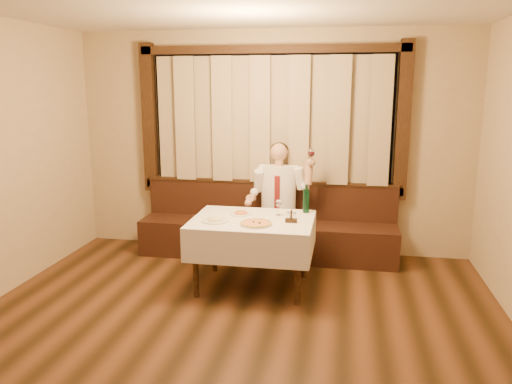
% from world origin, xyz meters
% --- Properties ---
extents(room, '(5.01, 6.01, 2.81)m').
position_xyz_m(room, '(-0.00, 0.97, 1.50)').
color(room, black).
rests_on(room, ground).
extents(banquette, '(3.20, 0.61, 0.94)m').
position_xyz_m(banquette, '(0.00, 2.72, 0.31)').
color(banquette, black).
rests_on(banquette, ground).
extents(dining_table, '(1.27, 0.97, 0.76)m').
position_xyz_m(dining_table, '(0.00, 1.70, 0.65)').
color(dining_table, black).
rests_on(dining_table, ground).
extents(pizza, '(0.33, 0.33, 0.04)m').
position_xyz_m(pizza, '(0.08, 1.47, 0.77)').
color(pizza, white).
rests_on(pizza, dining_table).
extents(pasta_red, '(0.24, 0.24, 0.08)m').
position_xyz_m(pasta_red, '(-0.15, 1.84, 0.79)').
color(pasta_red, white).
rests_on(pasta_red, dining_table).
extents(pasta_cream, '(0.27, 0.27, 0.09)m').
position_xyz_m(pasta_cream, '(-0.36, 1.52, 0.79)').
color(pasta_cream, white).
rests_on(pasta_cream, dining_table).
extents(green_bottle, '(0.07, 0.07, 0.32)m').
position_xyz_m(green_bottle, '(0.53, 2.06, 0.89)').
color(green_bottle, '#0E4224').
rests_on(green_bottle, dining_table).
extents(table_wine_glass, '(0.07, 0.07, 0.18)m').
position_xyz_m(table_wine_glass, '(0.25, 1.88, 0.89)').
color(table_wine_glass, white).
rests_on(table_wine_glass, dining_table).
extents(cruet_caddy, '(0.12, 0.06, 0.13)m').
position_xyz_m(cruet_caddy, '(0.41, 1.63, 0.80)').
color(cruet_caddy, black).
rests_on(cruet_caddy, dining_table).
extents(seated_man, '(0.80, 0.60, 1.44)m').
position_xyz_m(seated_man, '(0.15, 2.63, 0.84)').
color(seated_man, black).
rests_on(seated_man, ground).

